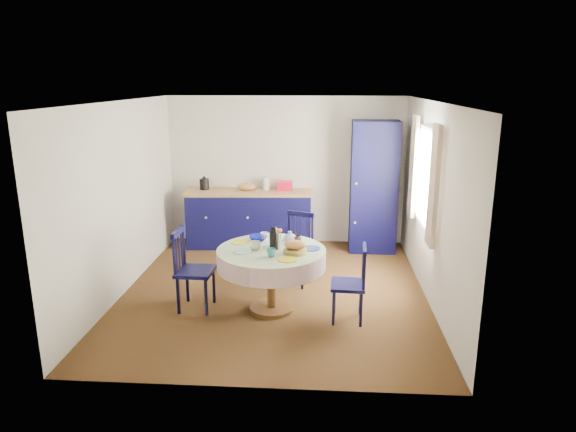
{
  "coord_description": "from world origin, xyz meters",
  "views": [
    {
      "loc": [
        0.61,
        -6.4,
        2.76
      ],
      "look_at": [
        0.17,
        0.2,
        1.0
      ],
      "focal_mm": 32.0,
      "sensor_mm": 36.0,
      "label": 1
    }
  ],
  "objects_px": {
    "dining_table": "(272,259)",
    "chair_far": "(296,248)",
    "mug_b": "(271,253)",
    "chair_left": "(192,269)",
    "chair_right": "(351,283)",
    "pantry_cabinet": "(374,187)",
    "mug_a": "(255,245)",
    "mug_d": "(264,236)",
    "mug_c": "(296,239)",
    "kitchen_counter": "(249,217)",
    "cobalt_bowl": "(259,238)"
  },
  "relations": [
    {
      "from": "dining_table",
      "to": "mug_a",
      "type": "bearing_deg",
      "value": -172.79
    },
    {
      "from": "pantry_cabinet",
      "to": "mug_a",
      "type": "xyz_separation_m",
      "value": [
        -1.63,
        -2.47,
        -0.22
      ]
    },
    {
      "from": "mug_a",
      "to": "mug_d",
      "type": "height_order",
      "value": "mug_a"
    },
    {
      "from": "chair_right",
      "to": "mug_b",
      "type": "height_order",
      "value": "chair_right"
    },
    {
      "from": "chair_right",
      "to": "mug_a",
      "type": "relative_size",
      "value": 7.08
    },
    {
      "from": "chair_left",
      "to": "cobalt_bowl",
      "type": "bearing_deg",
      "value": -64.5
    },
    {
      "from": "mug_c",
      "to": "cobalt_bowl",
      "type": "distance_m",
      "value": 0.49
    },
    {
      "from": "chair_left",
      "to": "mug_a",
      "type": "bearing_deg",
      "value": -89.29
    },
    {
      "from": "cobalt_bowl",
      "to": "mug_c",
      "type": "bearing_deg",
      "value": -9.18
    },
    {
      "from": "kitchen_counter",
      "to": "mug_d",
      "type": "distance_m",
      "value": 2.28
    },
    {
      "from": "mug_a",
      "to": "chair_far",
      "type": "bearing_deg",
      "value": 65.19
    },
    {
      "from": "pantry_cabinet",
      "to": "mug_a",
      "type": "distance_m",
      "value": 2.96
    },
    {
      "from": "chair_left",
      "to": "dining_table",
      "type": "bearing_deg",
      "value": -87.43
    },
    {
      "from": "chair_right",
      "to": "mug_b",
      "type": "xyz_separation_m",
      "value": [
        -0.93,
        -0.07,
        0.38
      ]
    },
    {
      "from": "chair_far",
      "to": "chair_right",
      "type": "xyz_separation_m",
      "value": [
        0.7,
        -1.14,
        -0.03
      ]
    },
    {
      "from": "chair_right",
      "to": "kitchen_counter",
      "type": "bearing_deg",
      "value": -146.92
    },
    {
      "from": "mug_d",
      "to": "chair_left",
      "type": "bearing_deg",
      "value": -157.14
    },
    {
      "from": "dining_table",
      "to": "chair_far",
      "type": "bearing_deg",
      "value": 75.31
    },
    {
      "from": "pantry_cabinet",
      "to": "mug_c",
      "type": "height_order",
      "value": "pantry_cabinet"
    },
    {
      "from": "chair_far",
      "to": "mug_b",
      "type": "distance_m",
      "value": 1.28
    },
    {
      "from": "mug_a",
      "to": "dining_table",
      "type": "bearing_deg",
      "value": 7.21
    },
    {
      "from": "chair_far",
      "to": "mug_a",
      "type": "bearing_deg",
      "value": -93.59
    },
    {
      "from": "dining_table",
      "to": "mug_b",
      "type": "height_order",
      "value": "dining_table"
    },
    {
      "from": "kitchen_counter",
      "to": "chair_right",
      "type": "height_order",
      "value": "kitchen_counter"
    },
    {
      "from": "mug_b",
      "to": "dining_table",
      "type": "bearing_deg",
      "value": 93.38
    },
    {
      "from": "chair_right",
      "to": "mug_d",
      "type": "xyz_separation_m",
      "value": [
        -1.08,
        0.56,
        0.38
      ]
    },
    {
      "from": "mug_a",
      "to": "mug_c",
      "type": "distance_m",
      "value": 0.56
    },
    {
      "from": "kitchen_counter",
      "to": "mug_a",
      "type": "distance_m",
      "value": 2.64
    },
    {
      "from": "chair_left",
      "to": "mug_b",
      "type": "height_order",
      "value": "chair_left"
    },
    {
      "from": "cobalt_bowl",
      "to": "dining_table",
      "type": "bearing_deg",
      "value": -58.8
    },
    {
      "from": "mug_c",
      "to": "cobalt_bowl",
      "type": "height_order",
      "value": "mug_c"
    },
    {
      "from": "dining_table",
      "to": "chair_right",
      "type": "height_order",
      "value": "dining_table"
    },
    {
      "from": "pantry_cabinet",
      "to": "mug_a",
      "type": "height_order",
      "value": "pantry_cabinet"
    },
    {
      "from": "mug_d",
      "to": "cobalt_bowl",
      "type": "distance_m",
      "value": 0.08
    },
    {
      "from": "mug_b",
      "to": "cobalt_bowl",
      "type": "xyz_separation_m",
      "value": [
        -0.22,
        0.6,
        -0.02
      ]
    },
    {
      "from": "dining_table",
      "to": "mug_b",
      "type": "distance_m",
      "value": 0.32
    },
    {
      "from": "pantry_cabinet",
      "to": "chair_far",
      "type": "bearing_deg",
      "value": -127.33
    },
    {
      "from": "kitchen_counter",
      "to": "pantry_cabinet",
      "type": "distance_m",
      "value": 2.15
    },
    {
      "from": "pantry_cabinet",
      "to": "dining_table",
      "type": "bearing_deg",
      "value": -119.42
    },
    {
      "from": "mug_a",
      "to": "cobalt_bowl",
      "type": "relative_size",
      "value": 0.55
    },
    {
      "from": "pantry_cabinet",
      "to": "kitchen_counter",
      "type": "bearing_deg",
      "value": 177.81
    },
    {
      "from": "chair_left",
      "to": "mug_a",
      "type": "relative_size",
      "value": 7.82
    },
    {
      "from": "cobalt_bowl",
      "to": "mug_b",
      "type": "bearing_deg",
      "value": -70.09
    },
    {
      "from": "mug_c",
      "to": "pantry_cabinet",
      "type": "bearing_deg",
      "value": 62.3
    },
    {
      "from": "dining_table",
      "to": "pantry_cabinet",
      "type": "bearing_deg",
      "value": 59.72
    },
    {
      "from": "kitchen_counter",
      "to": "pantry_cabinet",
      "type": "relative_size",
      "value": 1.01
    },
    {
      "from": "mug_d",
      "to": "chair_right",
      "type": "bearing_deg",
      "value": -27.51
    },
    {
      "from": "kitchen_counter",
      "to": "chair_right",
      "type": "bearing_deg",
      "value": -63.77
    },
    {
      "from": "mug_b",
      "to": "mug_d",
      "type": "height_order",
      "value": "mug_b"
    },
    {
      "from": "chair_left",
      "to": "chair_right",
      "type": "bearing_deg",
      "value": -93.28
    }
  ]
}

